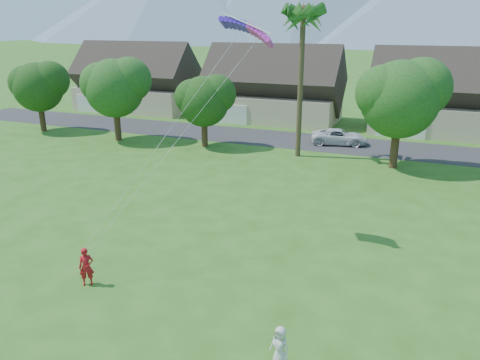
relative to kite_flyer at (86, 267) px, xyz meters
The scene contains 8 objects.
street 30.00m from the kite_flyer, 80.31° to the left, with size 90.00×7.00×0.01m, color #2D2D30.
kite_flyer is the anchor object (origin of this frame).
watcher 9.59m from the kite_flyer, 10.62° to the right, with size 0.73×0.47×1.49m, color silver.
parked_car 30.08m from the kite_flyer, 79.26° to the left, with size 2.41×5.23×1.45m, color silver.
houses_row 39.03m from the kite_flyer, 81.82° to the left, with size 72.75×8.19×8.86m.
tree_row 24.13m from the kite_flyer, 80.56° to the left, with size 62.27×6.67×8.45m.
fan_palm 26.59m from the kite_flyer, 82.79° to the left, with size 3.00×3.00×13.80m.
parafoil_kite 13.45m from the kite_flyer, 59.80° to the left, with size 2.81×1.04×0.50m.
Camera 1 is at (8.01, -9.94, 11.03)m, focal length 35.00 mm.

